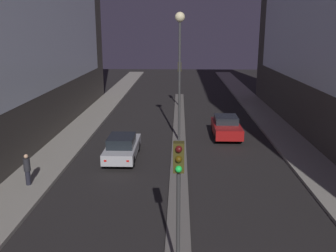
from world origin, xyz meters
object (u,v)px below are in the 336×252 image
Objects in this scene: traffic_light_mid at (180,74)px; street_lamp at (180,47)px; traffic_light_near at (179,180)px; pedestrian_on_left_sidewalk at (27,169)px; car_right_lane at (226,127)px; car_left_lane at (122,147)px.

street_lamp reaches higher than traffic_light_mid.
traffic_light_near is 10.13m from pedestrian_on_left_sidewalk.
traffic_light_mid is at bearing 107.89° from car_right_lane.
traffic_light_near is at bearing -102.08° from car_right_lane.
car_right_lane is (6.73, 4.82, 0.01)m from car_left_lane.
traffic_light_mid reaches higher than pedestrian_on_left_sidewalk.
traffic_light_near reaches higher than car_right_lane.
traffic_light_mid reaches higher than car_left_lane.
car_left_lane is at bearing -102.45° from traffic_light_mid.
traffic_light_near reaches higher than car_left_lane.
street_lamp reaches higher than pedestrian_on_left_sidewalk.
pedestrian_on_left_sidewalk is at bearing -139.52° from car_right_lane.
street_lamp is 12.08m from pedestrian_on_left_sidewalk.
pedestrian_on_left_sidewalk is at bearing -110.57° from traffic_light_mid.
car_left_lane is at bearing -144.38° from car_right_lane.
traffic_light_mid is 11.24m from car_right_lane.
traffic_light_mid is 0.96× the size of car_left_lane.
street_lamp is at bearing 90.00° from traffic_light_near.
street_lamp reaches higher than car_left_lane.
traffic_light_near is 26.15m from traffic_light_mid.
street_lamp is 6.71m from car_right_lane.
pedestrian_on_left_sidewalk is (-7.34, -19.56, -2.30)m from traffic_light_mid.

